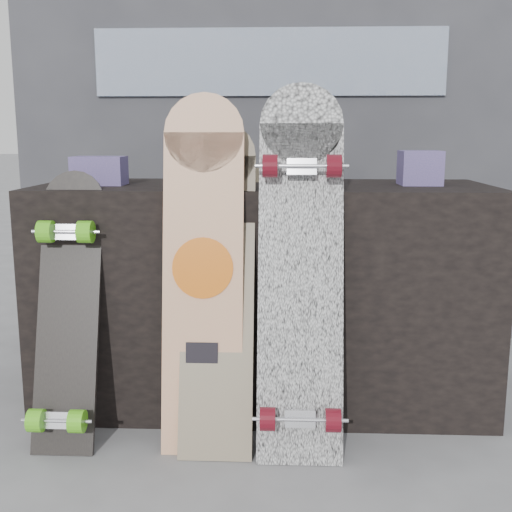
{
  "coord_description": "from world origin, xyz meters",
  "views": [
    {
      "loc": [
        0.07,
        -1.79,
        0.98
      ],
      "look_at": [
        -0.02,
        0.2,
        0.6
      ],
      "focal_mm": 45.0,
      "sensor_mm": 36.0,
      "label": 1
    }
  ],
  "objects_px": {
    "longboard_cascadia": "(301,263)",
    "vendor_table": "(264,293)",
    "skateboard_dark": "(67,307)",
    "longboard_geisha": "(203,263)",
    "longboard_celtic": "(218,276)"
  },
  "relations": [
    {
      "from": "longboard_geisha",
      "to": "vendor_table",
      "type": "bearing_deg",
      "value": 63.55
    },
    {
      "from": "longboard_cascadia",
      "to": "skateboard_dark",
      "type": "relative_size",
      "value": 1.32
    },
    {
      "from": "longboard_celtic",
      "to": "longboard_geisha",
      "type": "bearing_deg",
      "value": -160.28
    },
    {
      "from": "longboard_cascadia",
      "to": "vendor_table",
      "type": "bearing_deg",
      "value": 108.43
    },
    {
      "from": "longboard_geisha",
      "to": "longboard_cascadia",
      "type": "distance_m",
      "value": 0.3
    },
    {
      "from": "longboard_geisha",
      "to": "skateboard_dark",
      "type": "height_order",
      "value": "longboard_geisha"
    },
    {
      "from": "vendor_table",
      "to": "longboard_celtic",
      "type": "xyz_separation_m",
      "value": [
        -0.13,
        -0.34,
        0.14
      ]
    },
    {
      "from": "longboard_celtic",
      "to": "vendor_table",
      "type": "bearing_deg",
      "value": 68.72
    },
    {
      "from": "vendor_table",
      "to": "longboard_celtic",
      "type": "height_order",
      "value": "longboard_celtic"
    },
    {
      "from": "longboard_geisha",
      "to": "skateboard_dark",
      "type": "xyz_separation_m",
      "value": [
        -0.43,
        -0.01,
        -0.14
      ]
    },
    {
      "from": "longboard_geisha",
      "to": "longboard_cascadia",
      "type": "relative_size",
      "value": 0.97
    },
    {
      "from": "longboard_geisha",
      "to": "skateboard_dark",
      "type": "distance_m",
      "value": 0.45
    },
    {
      "from": "vendor_table",
      "to": "skateboard_dark",
      "type": "xyz_separation_m",
      "value": [
        -0.61,
        -0.37,
        0.04
      ]
    },
    {
      "from": "longboard_cascadia",
      "to": "skateboard_dark",
      "type": "distance_m",
      "value": 0.75
    },
    {
      "from": "longboard_geisha",
      "to": "longboard_cascadia",
      "type": "height_order",
      "value": "longboard_cascadia"
    }
  ]
}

